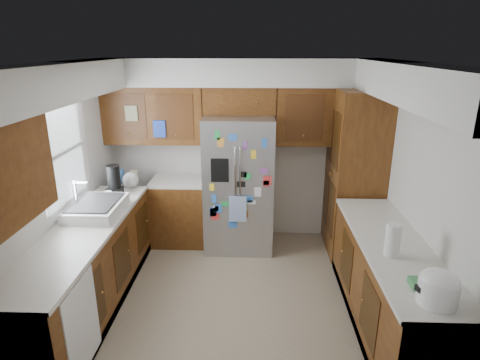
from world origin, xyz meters
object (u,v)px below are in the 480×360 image
rice_cooker (439,287)px  paper_towel (393,240)px  fridge (239,184)px  pantry (355,174)px

rice_cooker → paper_towel: paper_towel is taller
fridge → paper_towel: 2.37m
pantry → fridge: size_ratio=1.19×
fridge → pantry: bearing=-2.1°
fridge → rice_cooker: (1.50, -2.58, 0.15)m
pantry → paper_towel: size_ratio=7.35×
rice_cooker → paper_towel: (-0.10, 0.67, 0.02)m
rice_cooker → paper_towel: 0.68m
paper_towel → pantry: bearing=86.8°
pantry → rice_cooker: size_ratio=7.46×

